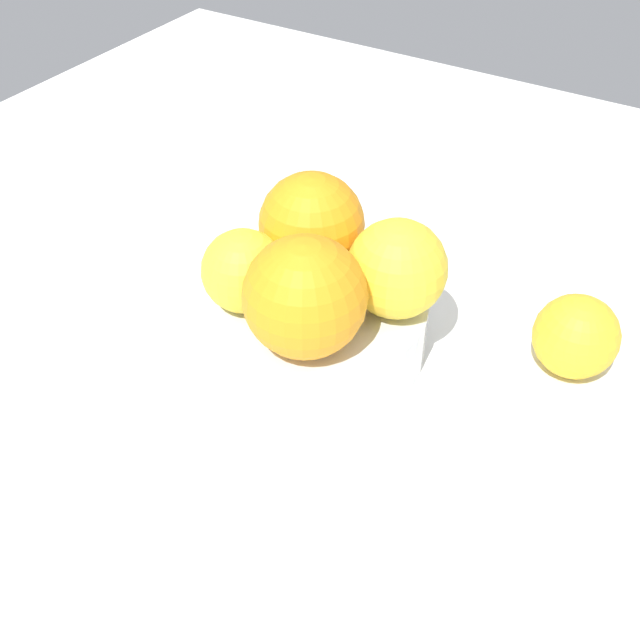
{
  "coord_description": "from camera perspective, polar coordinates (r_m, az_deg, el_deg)",
  "views": [
    {
      "loc": [
        37.89,
        23.19,
        40.64
      ],
      "look_at": [
        0.0,
        0.0,
        2.83
      ],
      "focal_mm": 44.05,
      "sensor_mm": 36.0,
      "label": 1
    }
  ],
  "objects": [
    {
      "name": "ground_plane",
      "position": [
        0.61,
        0.0,
        -2.75
      ],
      "size": [
        110.0,
        110.0,
        2.0
      ],
      "primitive_type": "cube",
      "color": "white"
    },
    {
      "name": "fruit_bowl",
      "position": [
        0.59,
        0.0,
        -0.44
      ],
      "size": [
        15.85,
        15.85,
        4.72
      ],
      "color": "silver",
      "rests_on": "ground_plane"
    },
    {
      "name": "orange_in_bowl_0",
      "position": [
        0.58,
        -0.61,
        6.93
      ],
      "size": [
        7.87,
        7.87,
        7.87
      ],
      "primitive_type": "sphere",
      "color": "orange",
      "rests_on": "fruit_bowl"
    },
    {
      "name": "orange_in_bowl_1",
      "position": [
        0.51,
        -1.11,
        1.69
      ],
      "size": [
        8.27,
        8.27,
        8.27
      ],
      "primitive_type": "sphere",
      "color": "orange",
      "rests_on": "fruit_bowl"
    },
    {
      "name": "orange_in_bowl_2",
      "position": [
        0.55,
        5.62,
        3.73
      ],
      "size": [
        7.07,
        7.07,
        7.07
      ],
      "primitive_type": "sphere",
      "color": "yellow",
      "rests_on": "fruit_bowl"
    },
    {
      "name": "orange_in_bowl_3",
      "position": [
        0.55,
        -5.57,
        3.57
      ],
      "size": [
        6.01,
        6.01,
        6.01
      ],
      "primitive_type": "sphere",
      "color": "yellow",
      "rests_on": "fruit_bowl"
    },
    {
      "name": "orange_loose_0",
      "position": [
        0.59,
        18.1,
        -1.13
      ],
      "size": [
        6.23,
        6.23,
        6.23
      ],
      "primitive_type": "sphere",
      "color": "yellow",
      "rests_on": "ground_plane"
    },
    {
      "name": "side_plate",
      "position": [
        0.82,
        -6.65,
        10.54
      ],
      "size": [
        14.32,
        14.32,
        0.8
      ],
      "primitive_type": "cylinder",
      "color": "silver",
      "rests_on": "ground_plane"
    }
  ]
}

